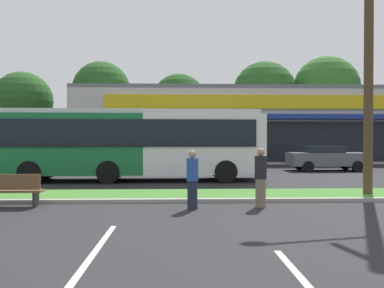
% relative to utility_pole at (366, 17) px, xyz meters
% --- Properties ---
extents(grass_median, '(56.00, 2.20, 0.12)m').
position_rel_utility_pole_xyz_m(grass_median, '(-5.21, 0.30, -5.91)').
color(grass_median, '#427A2D').
rests_on(grass_median, ground_plane).
extents(curb_lip, '(56.00, 0.24, 0.12)m').
position_rel_utility_pole_xyz_m(curb_lip, '(-5.21, -0.92, -5.91)').
color(curb_lip, '#99968C').
rests_on(curb_lip, ground_plane).
extents(parking_stripe_1, '(0.12, 4.80, 0.01)m').
position_rel_utility_pole_xyz_m(parking_stripe_1, '(-7.64, -6.52, -5.97)').
color(parking_stripe_1, silver).
rests_on(parking_stripe_1, ground_plane).
extents(storefront_building, '(27.10, 14.62, 5.97)m').
position_rel_utility_pole_xyz_m(storefront_building, '(-0.77, 22.94, -2.99)').
color(storefront_building, '#BCB7AD').
rests_on(storefront_building, ground_plane).
extents(tree_far_left, '(6.67, 6.67, 9.50)m').
position_rel_utility_pole_xyz_m(tree_far_left, '(-23.90, 33.17, 0.19)').
color(tree_far_left, '#473323').
rests_on(tree_far_left, ground_plane).
extents(tree_left, '(6.19, 6.19, 10.22)m').
position_rel_utility_pole_xyz_m(tree_left, '(-14.50, 30.52, 1.14)').
color(tree_left, '#473323').
rests_on(tree_left, ground_plane).
extents(tree_mid_left, '(5.65, 5.65, 8.62)m').
position_rel_utility_pole_xyz_m(tree_mid_left, '(-6.13, 28.55, -0.19)').
color(tree_mid_left, '#473323').
rests_on(tree_mid_left, ground_plane).
extents(tree_mid, '(7.26, 7.26, 10.64)m').
position_rel_utility_pole_xyz_m(tree_mid, '(3.58, 32.15, 1.03)').
color(tree_mid, '#473323').
rests_on(tree_mid, ground_plane).
extents(tree_mid_right, '(7.30, 7.30, 11.07)m').
position_rel_utility_pole_xyz_m(tree_mid_right, '(10.29, 31.13, 1.43)').
color(tree_mid_right, '#473323').
rests_on(tree_mid_right, ground_plane).
extents(utility_pole, '(3.15, 2.37, 11.24)m').
position_rel_utility_pole_xyz_m(utility_pole, '(0.00, 0.00, 0.00)').
color(utility_pole, '#4C3826').
rests_on(utility_pole, ground_plane).
extents(city_bus, '(12.12, 2.96, 3.25)m').
position_rel_utility_pole_xyz_m(city_bus, '(-8.35, 5.39, -4.21)').
color(city_bus, '#196638').
rests_on(city_bus, ground_plane).
extents(bus_stop_bench, '(1.60, 0.45, 0.95)m').
position_rel_utility_pole_xyz_m(bus_stop_bench, '(-10.90, -1.53, -5.47)').
color(bus_stop_bench, brown).
rests_on(bus_stop_bench, ground_plane).
extents(car_2, '(4.65, 1.91, 1.49)m').
position_rel_utility_pole_xyz_m(car_2, '(2.72, 10.65, -5.19)').
color(car_2, '#515459').
rests_on(car_2, ground_plane).
extents(pedestrian_near_bench, '(0.34, 0.34, 1.69)m').
position_rel_utility_pole_xyz_m(pedestrian_near_bench, '(-3.86, -1.81, -5.12)').
color(pedestrian_near_bench, '#726651').
rests_on(pedestrian_near_bench, ground_plane).
extents(pedestrian_mid, '(0.33, 0.33, 1.63)m').
position_rel_utility_pole_xyz_m(pedestrian_mid, '(-5.81, -2.05, -5.15)').
color(pedestrian_mid, '#1E2338').
rests_on(pedestrian_mid, ground_plane).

